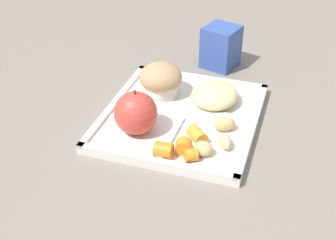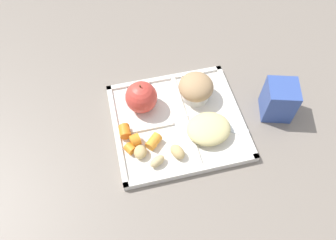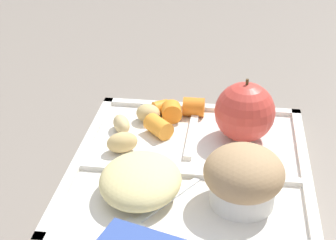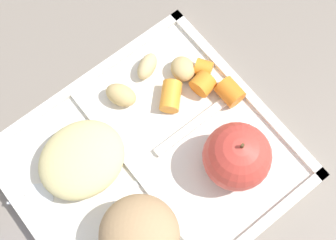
{
  "view_description": "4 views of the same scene",
  "coord_description": "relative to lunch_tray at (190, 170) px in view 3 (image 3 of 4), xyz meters",
  "views": [
    {
      "loc": [
        -0.7,
        -0.2,
        0.49
      ],
      "look_at": [
        -0.07,
        0.0,
        0.04
      ],
      "focal_mm": 49.7,
      "sensor_mm": 36.0,
      "label": 1
    },
    {
      "loc": [
        -0.12,
        -0.4,
        0.67
      ],
      "look_at": [
        -0.03,
        -0.01,
        0.04
      ],
      "focal_mm": 34.81,
      "sensor_mm": 36.0,
      "label": 2
    },
    {
      "loc": [
        0.52,
        0.04,
        0.37
      ],
      "look_at": [
        -0.03,
        -0.03,
        0.06
      ],
      "focal_mm": 56.38,
      "sensor_mm": 36.0,
      "label": 3
    },
    {
      "loc": [
        0.07,
        0.12,
        0.57
      ],
      "look_at": [
        -0.04,
        -0.02,
        0.06
      ],
      "focal_mm": 52.56,
      "sensor_mm": 36.0,
      "label": 4
    }
  ],
  "objects": [
    {
      "name": "ground",
      "position": [
        0.0,
        0.0,
        -0.01
      ],
      "size": [
        6.0,
        6.0,
        0.0
      ],
      "primitive_type": "plane",
      "color": "slate"
    },
    {
      "name": "lunch_tray",
      "position": [
        0.0,
        0.0,
        0.0
      ],
      "size": [
        0.31,
        0.28,
        0.02
      ],
      "color": "silver",
      "rests_on": "ground"
    },
    {
      "name": "green_apple",
      "position": [
        -0.07,
        0.06,
        0.04
      ],
      "size": [
        0.08,
        0.08,
        0.08
      ],
      "color": "#C63D33",
      "rests_on": "lunch_tray"
    },
    {
      "name": "bran_muffin",
      "position": [
        0.06,
        0.06,
        0.04
      ],
      "size": [
        0.09,
        0.09,
        0.07
      ],
      "color": "silver",
      "rests_on": "lunch_tray"
    },
    {
      "name": "carrot_slice_near_corner",
      "position": [
        -0.11,
        -0.04,
        0.02
      ],
      "size": [
        0.03,
        0.03,
        0.03
      ],
      "primitive_type": "cylinder",
      "rotation": [
        0.0,
        1.57,
        0.2
      ],
      "color": "orange",
      "rests_on": "lunch_tray"
    },
    {
      "name": "carrot_slice_tilted",
      "position": [
        -0.12,
        -0.05,
        0.02
      ],
      "size": [
        0.03,
        0.03,
        0.02
      ],
      "primitive_type": "cylinder",
      "rotation": [
        0.0,
        1.57,
        2.13
      ],
      "color": "orange",
      "rests_on": "lunch_tray"
    },
    {
      "name": "carrot_slice_center",
      "position": [
        -0.07,
        -0.05,
        0.02
      ],
      "size": [
        0.04,
        0.04,
        0.02
      ],
      "primitive_type": "cylinder",
      "rotation": [
        0.0,
        1.57,
        0.77
      ],
      "color": "orange",
      "rests_on": "lunch_tray"
    },
    {
      "name": "carrot_slice_diagonal",
      "position": [
        -0.13,
        -0.01,
        0.02
      ],
      "size": [
        0.03,
        0.03,
        0.03
      ],
      "primitive_type": "cylinder",
      "rotation": [
        0.0,
        1.57,
        1.57
      ],
      "color": "orange",
      "rests_on": "lunch_tray"
    },
    {
      "name": "potato_chunk_small",
      "position": [
        -0.07,
        -0.1,
        0.02
      ],
      "size": [
        0.04,
        0.03,
        0.02
      ],
      "primitive_type": "ellipsoid",
      "rotation": [
        0.0,
        0.0,
        3.61
      ],
      "color": "tan",
      "rests_on": "lunch_tray"
    },
    {
      "name": "potato_chunk_browned",
      "position": [
        -0.02,
        -0.09,
        0.02
      ],
      "size": [
        0.04,
        0.05,
        0.03
      ],
      "primitive_type": "ellipsoid",
      "rotation": [
        0.0,
        0.0,
        2.04
      ],
      "color": "tan",
      "rests_on": "lunch_tray"
    },
    {
      "name": "potato_chunk_golden",
      "position": [
        -0.1,
        -0.07,
        0.02
      ],
      "size": [
        0.04,
        0.04,
        0.02
      ],
      "primitive_type": "ellipsoid",
      "rotation": [
        0.0,
        0.0,
        1.32
      ],
      "color": "tan",
      "rests_on": "lunch_tray"
    },
    {
      "name": "egg_noodle_pile",
      "position": [
        0.06,
        -0.05,
        0.02
      ],
      "size": [
        0.1,
        0.09,
        0.04
      ],
      "primitive_type": "ellipsoid",
      "color": "#D6C684",
      "rests_on": "lunch_tray"
    },
    {
      "name": "meatball_back",
      "position": [
        0.05,
        -0.06,
        0.02
      ],
      "size": [
        0.03,
        0.03,
        0.03
      ],
      "primitive_type": "sphere",
      "color": "#755B4C",
      "rests_on": "lunch_tray"
    },
    {
      "name": "meatball_center",
      "position": [
        0.06,
        -0.04,
        0.02
      ],
      "size": [
        0.03,
        0.03,
        0.03
      ],
      "primitive_type": "sphere",
      "color": "#755B4C",
      "rests_on": "lunch_tray"
    },
    {
      "name": "plastic_fork",
      "position": [
        0.1,
        -0.04,
        0.01
      ],
      "size": [
        0.13,
        0.09,
        0.0
      ],
      "color": "silver",
      "rests_on": "lunch_tray"
    }
  ]
}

